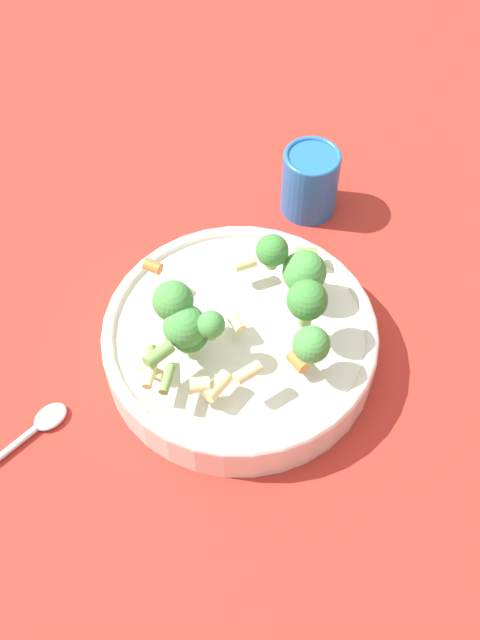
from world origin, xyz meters
name	(u,v)px	position (x,y,z in m)	size (l,w,h in m)	color
ground_plane	(240,354)	(0.00, 0.00, 0.00)	(3.00, 3.00, 0.00)	#B72D23
bowl	(240,340)	(0.00, 0.00, 0.03)	(0.28, 0.28, 0.05)	silver
pasta_salad	(244,308)	(0.00, -0.01, 0.09)	(0.25, 0.21, 0.08)	#8CB766
cup	(310,181)	(0.22, 0.07, 0.04)	(0.07, 0.07, 0.08)	#2366B2
spoon	(21,440)	(-0.22, 0.10, 0.00)	(0.17, 0.03, 0.01)	silver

